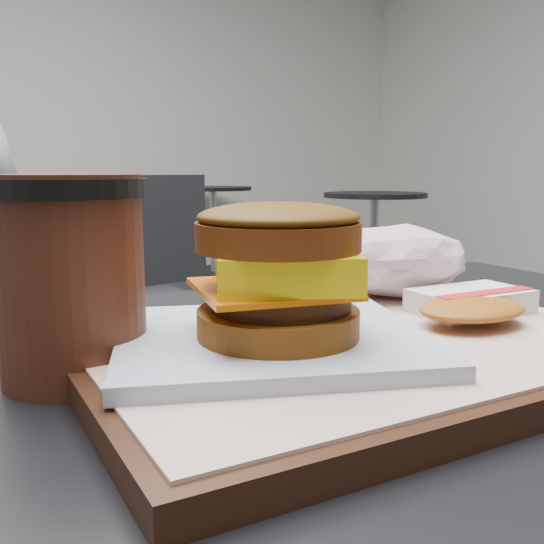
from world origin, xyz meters
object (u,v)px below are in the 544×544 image
(crumpled_wrapper, at_px, (393,260))
(hash_brown, at_px, (471,304))
(serving_tray, at_px, (356,347))
(neighbor_chair, at_px, (125,279))
(coffee_cup, at_px, (71,271))
(breakfast_sandwich, at_px, (277,288))

(crumpled_wrapper, bearing_deg, hash_brown, -93.01)
(serving_tray, height_order, hash_brown, hash_brown)
(crumpled_wrapper, relative_size, neighbor_chair, 0.16)
(hash_brown, distance_m, neighbor_chair, 1.85)
(crumpled_wrapper, xyz_separation_m, coffee_cup, (-0.29, -0.03, 0.02))
(serving_tray, xyz_separation_m, neighbor_chair, (0.32, 1.81, -0.27))
(hash_brown, bearing_deg, neighbor_chair, 83.08)
(hash_brown, relative_size, neighbor_chair, 0.14)
(breakfast_sandwich, relative_size, hash_brown, 1.96)
(crumpled_wrapper, relative_size, coffee_cup, 1.10)
(breakfast_sandwich, xyz_separation_m, hash_brown, (0.17, 0.00, -0.03))
(crumpled_wrapper, bearing_deg, serving_tray, -139.65)
(breakfast_sandwich, relative_size, crumpled_wrapper, 1.66)
(hash_brown, relative_size, coffee_cup, 0.93)
(crumpled_wrapper, height_order, neighbor_chair, neighbor_chair)
(serving_tray, distance_m, breakfast_sandwich, 0.08)
(serving_tray, xyz_separation_m, breakfast_sandwich, (-0.07, -0.01, 0.05))
(breakfast_sandwich, distance_m, hash_brown, 0.17)
(coffee_cup, bearing_deg, crumpled_wrapper, 6.79)
(breakfast_sandwich, bearing_deg, neighbor_chair, 77.86)
(breakfast_sandwich, height_order, coffee_cup, coffee_cup)
(serving_tray, xyz_separation_m, coffee_cup, (-0.18, 0.06, 0.06))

